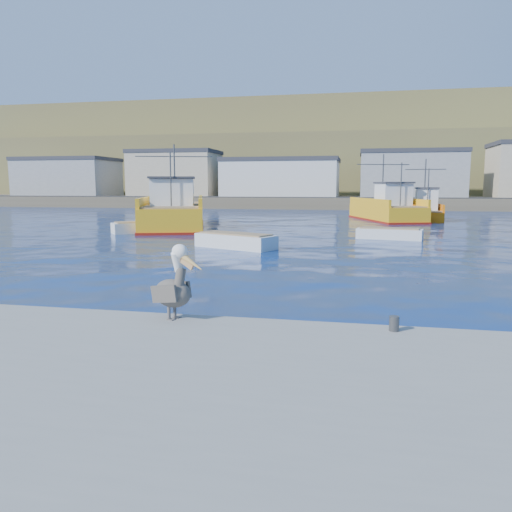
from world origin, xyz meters
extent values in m
plane|color=#072452|center=(0.00, 0.00, 0.00)|extent=(260.00, 260.00, 0.00)
cube|color=gray|center=(0.00, -9.00, 0.25)|extent=(70.00, 12.00, 0.50)
cylinder|color=#4C4C4C|center=(3.00, -3.40, 0.65)|extent=(0.20, 0.20, 0.30)
cube|color=brown|center=(0.00, 72.00, 0.80)|extent=(160.00, 30.00, 1.60)
cube|color=brown|center=(0.00, 98.00, 6.00)|extent=(180.00, 40.00, 14.00)
cube|color=brown|center=(0.00, 118.00, 11.00)|extent=(200.00, 40.00, 24.00)
cube|color=#2D2D2D|center=(0.00, 61.00, 1.65)|extent=(150.00, 5.00, 0.10)
cube|color=gray|center=(-48.00, 67.00, 4.60)|extent=(16.00, 10.00, 6.00)
cube|color=#333338|center=(-48.00, 67.00, 7.90)|extent=(16.32, 10.20, 0.60)
cube|color=tan|center=(-28.00, 67.00, 5.10)|extent=(14.00, 9.00, 7.00)
cube|color=#333338|center=(-28.00, 67.00, 8.90)|extent=(14.28, 9.18, 0.60)
cube|color=silver|center=(-10.00, 67.00, 4.35)|extent=(18.00, 11.00, 5.50)
cube|color=#333338|center=(-10.00, 67.00, 7.40)|extent=(18.36, 11.22, 0.60)
cube|color=gray|center=(10.00, 67.00, 4.85)|extent=(15.00, 10.00, 6.50)
cube|color=#333338|center=(10.00, 67.00, 8.40)|extent=(15.30, 10.20, 0.60)
cube|color=#EDA616|center=(-12.48, 25.29, 0.89)|extent=(8.49, 14.39, 1.78)
cube|color=#EDA616|center=(-10.44, 25.94, 2.13)|extent=(4.33, 12.83, 0.70)
cube|color=#EDA616|center=(-14.52, 24.64, 2.13)|extent=(4.33, 12.83, 0.70)
cube|color=maroon|center=(-12.48, 25.29, 0.05)|extent=(8.66, 14.68, 0.25)
cube|color=#8C7251|center=(-12.48, 25.29, 1.83)|extent=(7.97, 13.76, 0.10)
cube|color=white|center=(-11.86, 23.34, 2.88)|extent=(4.07, 4.22, 2.00)
cube|color=#333338|center=(-11.86, 23.34, 3.98)|extent=(4.41, 4.68, 0.15)
cylinder|color=#4C4C4C|center=(-12.90, 26.60, 4.28)|extent=(0.15, 0.15, 5.00)
cylinder|color=#4C4C4C|center=(-11.24, 21.39, 3.78)|extent=(0.13, 0.13, 4.00)
cylinder|color=#4C4C4C|center=(-12.90, 26.60, 5.78)|extent=(6.09, 2.01, 0.08)
cube|color=#EDA616|center=(4.93, 37.11, 0.72)|extent=(7.18, 11.74, 1.44)
cube|color=#EDA616|center=(6.63, 37.69, 1.79)|extent=(3.70, 10.38, 0.70)
cube|color=#EDA616|center=(3.22, 36.53, 1.79)|extent=(3.70, 10.38, 0.70)
cube|color=maroon|center=(4.93, 37.11, 0.05)|extent=(7.33, 11.98, 0.25)
cube|color=#8C7251|center=(4.93, 37.11, 1.49)|extent=(6.75, 11.22, 0.10)
cube|color=white|center=(5.46, 35.53, 2.54)|extent=(3.43, 3.49, 2.00)
cube|color=#333338|center=(5.46, 35.53, 3.64)|extent=(3.72, 3.86, 0.15)
cylinder|color=#4C4C4C|center=(4.57, 38.16, 3.94)|extent=(0.15, 0.15, 5.00)
cylinder|color=#4C4C4C|center=(5.99, 33.95, 3.44)|extent=(0.13, 0.13, 4.00)
cylinder|color=#4C4C4C|center=(4.57, 38.16, 5.44)|extent=(5.11, 1.79, 0.08)
cube|color=orange|center=(8.59, 37.57, 0.47)|extent=(2.85, 7.32, 0.95)
cube|color=orange|center=(9.87, 37.55, 1.30)|extent=(0.29, 7.13, 0.70)
cube|color=orange|center=(7.30, 37.59, 1.30)|extent=(0.29, 7.13, 0.70)
cube|color=#8C7251|center=(8.59, 37.57, 1.00)|extent=(2.63, 7.03, 0.10)
cube|color=white|center=(8.57, 36.48, 2.05)|extent=(1.94, 1.85, 2.00)
cube|color=#333338|center=(8.57, 36.48, 3.15)|extent=(2.08, 2.07, 0.15)
cylinder|color=#4C4C4C|center=(8.60, 38.30, 3.45)|extent=(0.12, 0.12, 5.00)
cylinder|color=#4C4C4C|center=(8.55, 35.39, 2.95)|extent=(0.10, 0.10, 4.00)
cylinder|color=#4C4C4C|center=(8.60, 38.30, 4.95)|extent=(3.82, 0.15, 0.08)
cube|color=silver|center=(-12.82, 20.21, 0.29)|extent=(4.61, 4.09, 0.92)
cube|color=#8C7251|center=(-12.82, 20.21, 0.78)|extent=(4.04, 3.54, 0.09)
cube|color=silver|center=(4.24, 19.24, 0.25)|extent=(4.22, 2.14, 0.81)
cube|color=#8C7251|center=(4.24, 19.24, 0.69)|extent=(3.77, 1.76, 0.08)
cube|color=silver|center=(-4.27, 12.83, 0.29)|extent=(4.84, 3.39, 0.92)
cube|color=#8C7251|center=(-4.27, 12.83, 0.78)|extent=(4.28, 2.88, 0.09)
cylinder|color=#595451|center=(-1.72, -3.49, 0.66)|extent=(0.09, 0.09, 0.31)
cube|color=#595451|center=(-1.67, -3.51, 0.51)|extent=(0.19, 0.17, 0.02)
cylinder|color=#595451|center=(-1.66, -3.30, 0.66)|extent=(0.09, 0.09, 0.31)
cube|color=#595451|center=(-1.60, -3.32, 0.51)|extent=(0.19, 0.17, 0.02)
ellipsoid|color=#38332D|center=(-1.66, -3.41, 1.06)|extent=(1.02, 0.79, 0.62)
cube|color=#38332D|center=(-1.76, -3.63, 1.09)|extent=(0.68, 0.28, 0.45)
cube|color=#38332D|center=(-1.61, -3.17, 1.09)|extent=(0.68, 0.28, 0.45)
cube|color=#38332D|center=(-2.04, -3.28, 0.99)|extent=(0.28, 0.24, 0.13)
cylinder|color=#38332D|center=(-1.46, -3.47, 1.40)|extent=(0.30, 0.37, 0.49)
cylinder|color=white|center=(-1.51, -3.46, 1.77)|extent=(0.29, 0.36, 0.46)
ellipsoid|color=white|center=(-1.45, -3.48, 1.99)|extent=(0.44, 0.38, 0.31)
cone|color=gold|center=(-1.18, -3.56, 1.80)|extent=(0.64, 0.34, 0.43)
cube|color=tan|center=(-1.29, -3.53, 1.76)|extent=(0.38, 0.17, 0.27)
camera|label=1|loc=(2.23, -13.41, 3.38)|focal=35.00mm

